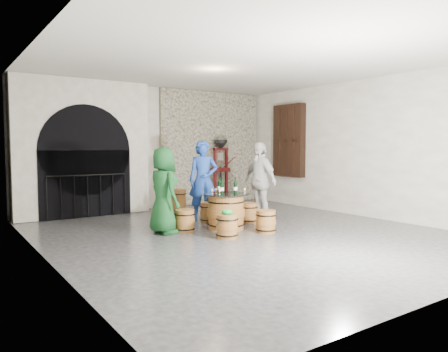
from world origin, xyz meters
TOP-DOWN VIEW (x-y plane):
  - ground at (0.00, 0.00)m, footprint 8.00×8.00m
  - wall_back at (0.00, 4.00)m, footprint 8.00×0.00m
  - wall_left at (-3.50, 0.00)m, footprint 0.00×8.00m
  - wall_right at (3.50, 0.00)m, footprint 0.00×8.00m
  - ceiling at (0.00, 0.00)m, footprint 8.00×8.00m
  - stone_facing_panel at (1.80, 3.94)m, footprint 3.20×0.12m
  - arched_opening at (-1.90, 3.74)m, footprint 3.10×0.60m
  - shuttered_window at (3.38, 2.40)m, footprint 0.23×1.10m
  - barrel_table at (-0.04, 0.51)m, footprint 0.91×0.91m
  - barrel_stool_left at (-0.86, 0.73)m, footprint 0.40×0.40m
  - barrel_stool_far at (0.09, 1.34)m, footprint 0.40×0.40m
  - barrel_stool_right at (0.75, 0.79)m, footprint 0.40×0.40m
  - barrel_stool_near_right at (0.38, -0.22)m, footprint 0.40×0.40m
  - barrel_stool_near_left at (-0.51, -0.19)m, footprint 0.40×0.40m
  - green_cap at (-0.50, -0.19)m, footprint 0.24×0.19m
  - person_green at (-1.25, 0.83)m, footprint 0.54×0.81m
  - person_blue at (0.13, 1.66)m, footprint 0.77×0.67m
  - person_white at (1.15, 0.93)m, footprint 0.43×1.02m
  - wine_bottle_left at (-0.16, 0.48)m, footprint 0.08×0.08m
  - wine_bottle_center at (0.11, 0.41)m, footprint 0.08×0.08m
  - wine_bottle_right at (-0.06, 0.72)m, footprint 0.08×0.08m
  - tasting_glass_a at (-0.22, 0.47)m, footprint 0.05×0.05m
  - tasting_glass_b at (0.24, 0.62)m, footprint 0.05×0.05m
  - tasting_glass_c at (-0.17, 0.68)m, footprint 0.05×0.05m
  - tasting_glass_d at (0.10, 0.83)m, footprint 0.05×0.05m
  - tasting_glass_e at (0.33, 0.39)m, footprint 0.05×0.05m
  - tasting_glass_f at (-0.27, 0.66)m, footprint 0.05×0.05m
  - side_barrel at (0.17, 2.94)m, footprint 0.44×0.44m
  - corking_press at (1.89, 3.57)m, footprint 0.75×0.40m
  - control_box at (2.05, 3.86)m, footprint 0.18×0.10m

SIDE VIEW (x-z plane):
  - ground at x=0.00m, z-range 0.00..0.00m
  - barrel_stool_left at x=-0.86m, z-range 0.00..0.43m
  - barrel_stool_far at x=0.09m, z-range 0.00..0.43m
  - barrel_stool_right at x=0.75m, z-range 0.00..0.43m
  - barrel_stool_near_right at x=0.38m, z-range 0.00..0.43m
  - barrel_stool_near_left at x=-0.51m, z-range 0.00..0.43m
  - side_barrel at x=0.17m, z-range 0.00..0.58m
  - barrel_table at x=-0.04m, z-range 0.00..0.70m
  - green_cap at x=-0.50m, z-range 0.42..0.52m
  - tasting_glass_a at x=-0.22m, z-range 0.71..0.80m
  - tasting_glass_b at x=0.24m, z-range 0.71..0.80m
  - tasting_glass_c at x=-0.17m, z-range 0.71..0.80m
  - tasting_glass_d at x=0.10m, z-range 0.71..0.80m
  - tasting_glass_e at x=0.33m, z-range 0.71..0.80m
  - tasting_glass_f at x=-0.27m, z-range 0.71..0.80m
  - person_green at x=-1.25m, z-range 0.00..1.63m
  - wine_bottle_left at x=-0.16m, z-range 0.67..1.00m
  - wine_bottle_center at x=0.11m, z-range 0.67..1.00m
  - wine_bottle_right at x=-0.06m, z-range 0.67..1.00m
  - person_white at x=1.15m, z-range 0.00..1.73m
  - person_blue at x=0.13m, z-range 0.00..1.77m
  - corking_press at x=1.89m, z-range 0.15..1.98m
  - control_box at x=2.05m, z-range 1.24..1.46m
  - arched_opening at x=-1.90m, z-range -0.01..3.18m
  - wall_back at x=0.00m, z-range -2.40..5.60m
  - wall_left at x=-3.50m, z-range -2.40..5.60m
  - wall_right at x=3.50m, z-range -2.40..5.60m
  - stone_facing_panel at x=1.80m, z-range 0.01..3.19m
  - shuttered_window at x=3.38m, z-range 0.80..2.80m
  - ceiling at x=0.00m, z-range 3.20..3.20m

